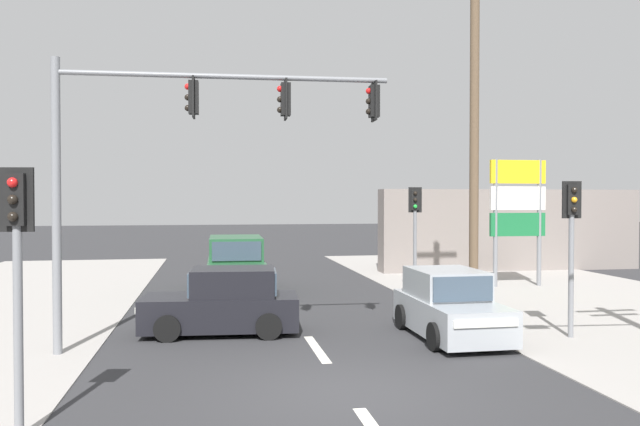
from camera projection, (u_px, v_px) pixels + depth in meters
name	position (u px, v px, depth m)	size (l,w,h in m)	color
ground_plane	(348.00, 392.00, 10.14)	(140.00, 140.00, 0.00)	#303033
lane_dash_mid	(317.00, 349.00, 13.10)	(0.20, 2.40, 0.01)	silver
lane_dash_far	(288.00, 308.00, 18.02)	(0.20, 2.40, 0.01)	silver
utility_pole_midground_right	(474.00, 113.00, 17.63)	(1.80, 0.26, 10.73)	brown
traffic_signal_mast	(177.00, 141.00, 12.82)	(6.89, 0.58, 6.00)	slate
pedestal_signal_right_kerb	(572.00, 232.00, 14.06)	(0.44, 0.30, 3.56)	slate
pedestal_signal_left_kerb	(17.00, 255.00, 8.12)	(0.44, 0.30, 3.56)	slate
pedestal_signal_far_median	(415.00, 222.00, 20.73)	(0.43, 0.31, 3.56)	slate
shopping_plaza_sign	(518.00, 204.00, 22.46)	(2.10, 0.16, 4.60)	slate
shopfront_wall_far	(511.00, 230.00, 27.76)	(12.00, 1.00, 3.60)	gray
hatchback_kerbside_parked	(224.00, 303.00, 14.64)	(3.74, 1.98, 1.53)	black
suv_oncoming_near	(236.00, 266.00, 21.20)	(2.11, 4.57, 1.90)	#235633
hatchback_receding_far	(449.00, 306.00, 14.21)	(1.80, 3.65, 1.53)	#A3A8AD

